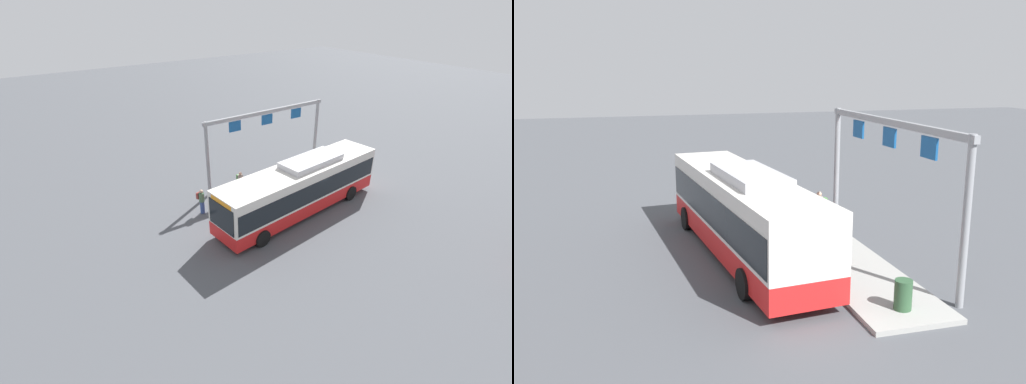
# 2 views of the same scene
# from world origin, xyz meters

# --- Properties ---
(ground_plane) EXTENTS (120.00, 120.00, 0.00)m
(ground_plane) POSITION_xyz_m (0.00, 0.00, 0.00)
(ground_plane) COLOR #4C4F54
(platform_curb) EXTENTS (10.00, 2.80, 0.16)m
(platform_curb) POSITION_xyz_m (-2.21, -3.37, 0.08)
(platform_curb) COLOR #9E9E99
(platform_curb) RESTS_ON ground
(bus_main) EXTENTS (12.11, 3.68, 3.46)m
(bus_main) POSITION_xyz_m (-0.01, -0.00, 1.81)
(bus_main) COLOR red
(bus_main) RESTS_ON ground
(person_boarding) EXTENTS (0.47, 0.59, 1.67)m
(person_boarding) POSITION_xyz_m (5.13, -3.36, 0.89)
(person_boarding) COLOR #334C8C
(person_boarding) RESTS_ON ground
(person_waiting_near) EXTENTS (0.36, 0.54, 1.67)m
(person_waiting_near) POSITION_xyz_m (1.95, -3.82, 1.05)
(person_waiting_near) COLOR #334C8C
(person_waiting_near) RESTS_ON platform_curb
(platform_sign_gantry) EXTENTS (10.10, 0.24, 5.20)m
(platform_sign_gantry) POSITION_xyz_m (-1.29, -5.24, 3.79)
(platform_sign_gantry) COLOR gray
(platform_sign_gantry) RESTS_ON ground
(trash_bin) EXTENTS (0.52, 0.52, 0.90)m
(trash_bin) POSITION_xyz_m (-6.13, -3.34, 0.61)
(trash_bin) COLOR #2D5133
(trash_bin) RESTS_ON platform_curb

